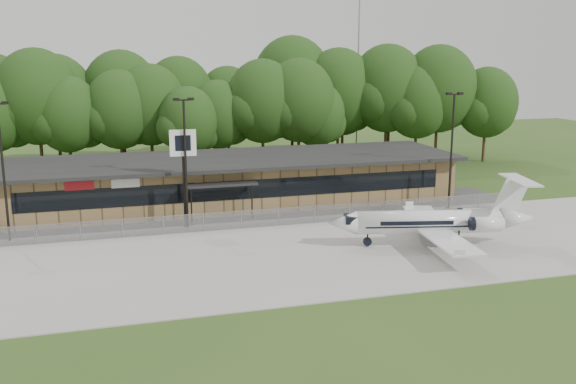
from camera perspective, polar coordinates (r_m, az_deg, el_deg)
name	(u,v)px	position (r m, az deg, el deg)	size (l,w,h in m)	color
ground	(314,297)	(36.88, 2.35, -9.34)	(160.00, 160.00, 0.00)	#314E1C
apron	(277,255)	(44.07, -0.96, -5.58)	(64.00, 18.00, 0.08)	#9E9B93
parking_lot	(242,214)	(54.82, -4.11, -2.00)	(50.00, 9.00, 0.06)	#383835
terminal	(231,180)	(58.59, -5.06, 1.08)	(41.00, 11.65, 4.30)	olive
fence	(254,219)	(50.38, -3.05, -2.41)	(46.00, 0.04, 1.52)	gray
treeline	(200,105)	(75.51, -7.82, 7.64)	(72.00, 12.00, 15.00)	#1C3611
radio_mast	(358,60)	(86.94, 6.26, 11.60)	(0.20, 0.20, 25.00)	gray
light_pole_left	(2,161)	(50.06, -24.06, 2.51)	(1.55, 0.30, 10.23)	black
light_pole_mid	(185,153)	(49.91, -9.12, 3.41)	(1.55, 0.30, 10.23)	black
light_pole_right	(452,142)	(57.39, 14.37, 4.35)	(1.55, 0.30, 10.23)	black
business_jet	(436,222)	(46.70, 13.01, -2.65)	(14.67, 13.20, 4.96)	silver
pole_sign	(183,153)	(50.19, -9.30, 3.42)	(2.04, 0.33, 7.77)	black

